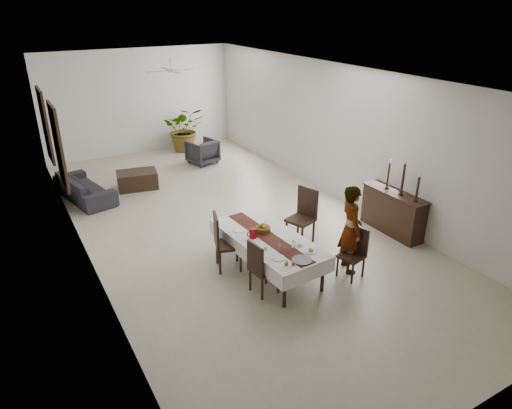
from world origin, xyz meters
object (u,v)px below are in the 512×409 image
Objects in this scene: red_pitcher at (253,233)px; woman at (351,229)px; dining_table_top at (268,239)px; sideboard_body at (393,213)px; sofa at (84,187)px.

woman reaches higher than red_pitcher.
sideboard_body is at bearing -3.51° from dining_table_top.
sofa is at bearing 135.97° from sideboard_body.
woman reaches higher than dining_table_top.
dining_table_top is at bearing -168.85° from sofa.
woman is 1.12× the size of sideboard_body.
sideboard_body is (1.77, 0.68, -0.38)m from woman.
sideboard_body reaches higher than red_pitcher.
sofa is (-3.48, 5.75, -0.52)m from woman.
sofa is (-2.18, 5.07, -0.36)m from dining_table_top.
sofa is at bearing 49.99° from woman.
dining_table_top is 1.47m from woman.
woman is 1.93m from sideboard_body.
sideboard_body is 0.71× the size of sofa.
red_pitcher is 0.12× the size of sideboard_body.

